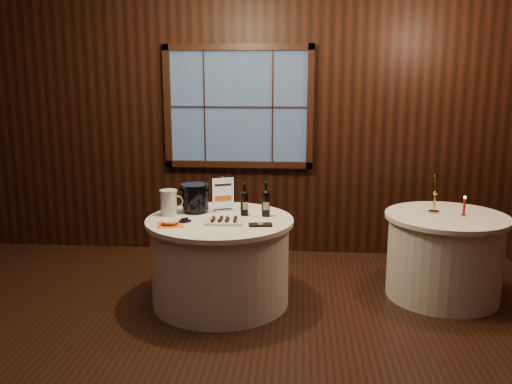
# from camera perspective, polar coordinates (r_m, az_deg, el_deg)

# --- Properties ---
(ground) EXTENTS (6.00, 6.00, 0.00)m
(ground) POSITION_cam_1_polar(r_m,az_deg,el_deg) (4.07, -5.86, -17.01)
(ground) COLOR black
(ground) RESTS_ON ground
(back_wall) EXTENTS (6.00, 0.10, 3.00)m
(back_wall) POSITION_cam_1_polar(r_m,az_deg,el_deg) (6.03, -1.84, 7.95)
(back_wall) COLOR black
(back_wall) RESTS_ON ground
(main_table) EXTENTS (1.28, 1.28, 0.77)m
(main_table) POSITION_cam_1_polar(r_m,az_deg,el_deg) (4.82, -3.78, -7.21)
(main_table) COLOR silver
(main_table) RESTS_ON ground
(side_table) EXTENTS (1.08, 1.08, 0.77)m
(side_table) POSITION_cam_1_polar(r_m,az_deg,el_deg) (5.22, 19.17, -6.34)
(side_table) COLOR silver
(side_table) RESTS_ON ground
(sign_stand) EXTENTS (0.19, 0.15, 0.32)m
(sign_stand) POSITION_cam_1_polar(r_m,az_deg,el_deg) (4.94, -3.52, -0.78)
(sign_stand) COLOR #BABAC1
(sign_stand) RESTS_ON main_table
(port_bottle_left) EXTENTS (0.07, 0.08, 0.29)m
(port_bottle_left) POSITION_cam_1_polar(r_m,az_deg,el_deg) (4.77, -1.24, -0.99)
(port_bottle_left) COLOR black
(port_bottle_left) RESTS_ON main_table
(port_bottle_right) EXTENTS (0.07, 0.08, 0.31)m
(port_bottle_right) POSITION_cam_1_polar(r_m,az_deg,el_deg) (4.75, 1.04, -0.99)
(port_bottle_right) COLOR black
(port_bottle_right) RESTS_ON main_table
(ice_bucket) EXTENTS (0.26, 0.26, 0.26)m
(ice_bucket) POSITION_cam_1_polar(r_m,az_deg,el_deg) (4.91, -6.41, -0.58)
(ice_bucket) COLOR black
(ice_bucket) RESTS_ON main_table
(chocolate_plate) EXTENTS (0.33, 0.23, 0.05)m
(chocolate_plate) POSITION_cam_1_polar(r_m,az_deg,el_deg) (4.56, -3.37, -3.03)
(chocolate_plate) COLOR white
(chocolate_plate) RESTS_ON main_table
(chocolate_box) EXTENTS (0.20, 0.12, 0.02)m
(chocolate_box) POSITION_cam_1_polar(r_m,az_deg,el_deg) (4.47, 0.46, -3.47)
(chocolate_box) COLOR black
(chocolate_box) RESTS_ON main_table
(grape_bunch) EXTENTS (0.16, 0.10, 0.04)m
(grape_bunch) POSITION_cam_1_polar(r_m,az_deg,el_deg) (4.59, -7.51, -3.02)
(grape_bunch) COLOR black
(grape_bunch) RESTS_ON main_table
(glass_pitcher) EXTENTS (0.21, 0.16, 0.23)m
(glass_pitcher) POSITION_cam_1_polar(r_m,az_deg,el_deg) (4.85, -9.15, -1.08)
(glass_pitcher) COLOR silver
(glass_pitcher) RESTS_ON main_table
(orange_napkin) EXTENTS (0.27, 0.27, 0.00)m
(orange_napkin) POSITION_cam_1_polar(r_m,az_deg,el_deg) (4.56, -8.99, -3.39)
(orange_napkin) COLOR orange
(orange_napkin) RESTS_ON main_table
(cracker_bowl) EXTENTS (0.15, 0.15, 0.04)m
(cracker_bowl) POSITION_cam_1_polar(r_m,az_deg,el_deg) (4.56, -8.99, -3.15)
(cracker_bowl) COLOR white
(cracker_bowl) RESTS_ON orange_napkin
(brass_candlestick) EXTENTS (0.10, 0.10, 0.35)m
(brass_candlestick) POSITION_cam_1_polar(r_m,az_deg,el_deg) (5.12, 18.29, -0.70)
(brass_candlestick) COLOR gold
(brass_candlestick) RESTS_ON side_table
(red_candle) EXTENTS (0.05, 0.05, 0.18)m
(red_candle) POSITION_cam_1_polar(r_m,az_deg,el_deg) (5.10, 21.06, -1.60)
(red_candle) COLOR gold
(red_candle) RESTS_ON side_table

